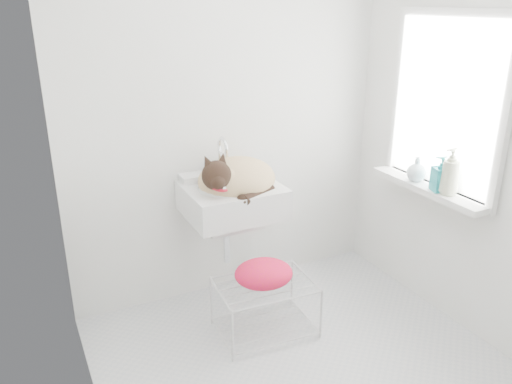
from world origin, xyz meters
name	(u,v)px	position (x,y,z in m)	size (l,w,h in m)	color
floor	(302,363)	(0.00, 0.00, 0.00)	(2.20, 2.00, 0.02)	silver
back_wall	(228,113)	(0.00, 1.00, 1.25)	(2.20, 0.02, 2.50)	white
right_wall	(473,128)	(1.10, 0.00, 1.25)	(0.02, 2.00, 2.50)	white
left_wall	(73,186)	(-1.10, 0.00, 1.25)	(0.02, 2.00, 2.50)	white
window_glass	(447,105)	(1.09, 0.20, 1.35)	(0.01, 0.80, 1.00)	white
window_frame	(446,105)	(1.07, 0.20, 1.35)	(0.04, 0.90, 1.10)	white
windowsill	(428,188)	(1.01, 0.20, 0.83)	(0.16, 0.88, 0.04)	white
sink	(232,186)	(-0.10, 0.74, 0.85)	(0.59, 0.51, 0.24)	silver
faucet	(220,157)	(-0.10, 0.92, 0.99)	(0.21, 0.15, 0.21)	silver
cat	(234,180)	(-0.09, 0.72, 0.89)	(0.55, 0.47, 0.33)	tan
wire_rack	(265,310)	(-0.05, 0.36, 0.15)	(0.56, 0.40, 0.34)	#BEBEBE
towel	(264,280)	(-0.07, 0.35, 0.37)	(0.36, 0.25, 0.15)	red
bottle_a	(447,194)	(1.00, 0.03, 0.85)	(0.09, 0.09, 0.24)	beige
bottle_b	(439,191)	(1.00, 0.10, 0.85)	(0.10, 0.10, 0.22)	teal
bottle_c	(415,181)	(1.00, 0.30, 0.85)	(0.12, 0.12, 0.16)	silver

